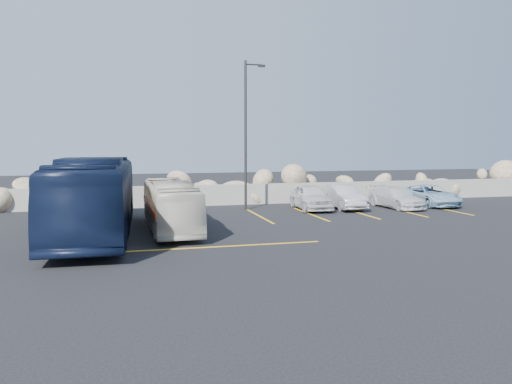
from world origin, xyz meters
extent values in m
plane|color=black|center=(0.00, 0.00, 0.00)|extent=(90.00, 90.00, 0.00)
cube|color=gray|center=(0.00, 12.00, 0.60)|extent=(60.00, 0.40, 1.20)
cube|color=gold|center=(-2.50, 7.00, 0.01)|extent=(0.12, 5.00, 0.01)
cube|color=gold|center=(2.60, 7.00, 0.01)|extent=(0.12, 5.00, 0.01)
cube|color=gold|center=(5.30, 7.00, 0.01)|extent=(0.12, 5.00, 0.01)
cube|color=gold|center=(7.90, 7.00, 0.01)|extent=(0.12, 5.00, 0.01)
cube|color=gold|center=(10.50, 7.00, 0.01)|extent=(0.12, 5.00, 0.01)
cube|color=gold|center=(13.10, 7.00, 0.01)|extent=(0.12, 5.00, 0.01)
cube|color=gold|center=(-1.00, 0.20, 0.01)|extent=(8.00, 0.12, 0.01)
cylinder|color=#2C2A27|center=(2.50, 9.50, 4.00)|extent=(0.14, 0.14, 8.00)
cylinder|color=#2C2A27|center=(2.95, 9.50, 7.80)|extent=(0.90, 0.08, 0.08)
cube|color=#2C2A27|center=(3.40, 9.50, 7.75)|extent=(0.35, 0.18, 0.12)
imported|color=silver|center=(-2.03, 4.14, 1.03)|extent=(1.88, 7.41, 2.05)
imported|color=black|center=(-4.98, 3.60, 1.53)|extent=(3.02, 11.10, 3.06)
imported|color=silver|center=(5.99, 8.77, 0.69)|extent=(1.88, 4.13, 1.37)
imported|color=#B2B3B7|center=(7.88, 8.65, 0.64)|extent=(1.51, 3.93, 1.28)
imported|color=silver|center=(10.89, 8.22, 0.58)|extent=(2.00, 4.13, 1.16)
imported|color=#92B6D0|center=(13.36, 8.67, 0.60)|extent=(2.01, 4.32, 1.20)
camera|label=1|loc=(-3.83, -16.72, 3.58)|focal=35.00mm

